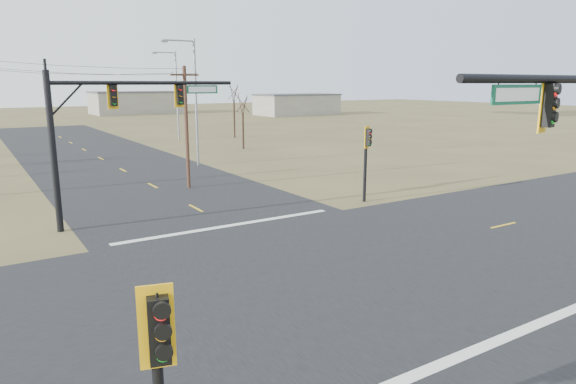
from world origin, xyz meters
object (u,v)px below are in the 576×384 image
object	(u,v)px
utility_pole_near	(187,125)
streetlight_b	(175,91)
bare_tree_d	(234,91)
mast_arm_far	(111,116)
pedestal_signal_sw	(159,356)
pedestal_signal_ne	(367,147)
bare_tree_c	(243,103)
streetlight_a	(193,96)

from	to	relation	value
utility_pole_near	streetlight_b	distance (m)	32.23
bare_tree_d	streetlight_b	bearing A→B (deg)	168.72
mast_arm_far	bare_tree_d	xyz separation A→B (m)	(24.58, 35.67, 0.52)
pedestal_signal_sw	utility_pole_near	bearing A→B (deg)	82.98
mast_arm_far	bare_tree_d	world-z (taller)	mast_arm_far
pedestal_signal_ne	pedestal_signal_sw	distance (m)	24.82
pedestal_signal_ne	utility_pole_near	xyz separation A→B (m)	(-7.66, 9.89, 0.99)
pedestal_signal_sw	utility_pole_near	size ratio (longest dim) A/B	0.51
bare_tree_c	pedestal_signal_sw	bearing A→B (deg)	-118.84
mast_arm_far	pedestal_signal_sw	size ratio (longest dim) A/B	2.25
mast_arm_far	streetlight_a	world-z (taller)	streetlight_a
mast_arm_far	streetlight_a	xyz separation A→B (m)	(10.80, 15.74, 0.52)
streetlight_a	pedestal_signal_sw	bearing A→B (deg)	-128.72
streetlight_b	bare_tree_c	world-z (taller)	streetlight_b
pedestal_signal_ne	bare_tree_d	size ratio (longest dim) A/B	0.62
mast_arm_far	bare_tree_c	distance (m)	31.46
mast_arm_far	utility_pole_near	xyz separation A→B (m)	(6.60, 6.74, -1.22)
bare_tree_d	pedestal_signal_ne	bearing A→B (deg)	-104.89
pedestal_signal_sw	utility_pole_near	distance (m)	28.60
streetlight_a	utility_pole_near	bearing A→B (deg)	-130.77
utility_pole_near	bare_tree_c	distance (m)	22.09
streetlight_b	bare_tree_d	size ratio (longest dim) A/B	1.47
pedestal_signal_ne	pedestal_signal_sw	world-z (taller)	pedestal_signal_ne
streetlight_b	pedestal_signal_ne	bearing A→B (deg)	-104.78
pedestal_signal_ne	utility_pole_near	world-z (taller)	utility_pole_near
bare_tree_c	bare_tree_d	bearing A→B (deg)	68.06
utility_pole_near	streetlight_a	size ratio (longest dim) A/B	0.77
utility_pole_near	streetlight_a	bearing A→B (deg)	64.99
pedestal_signal_ne	utility_pole_near	distance (m)	12.55
pedestal_signal_ne	streetlight_b	world-z (taller)	streetlight_b
pedestal_signal_sw	bare_tree_d	bearing A→B (deg)	77.74
pedestal_signal_ne	pedestal_signal_sw	size ratio (longest dim) A/B	1.09
pedestal_signal_ne	bare_tree_c	world-z (taller)	bare_tree_c
mast_arm_far	pedestal_signal_sw	distance (m)	20.31
mast_arm_far	utility_pole_near	bearing A→B (deg)	39.82
bare_tree_c	mast_arm_far	bearing A→B (deg)	-129.48
streetlight_a	streetlight_b	world-z (taller)	streetlight_b
streetlight_a	bare_tree_c	bearing A→B (deg)	27.11
pedestal_signal_ne	bare_tree_d	world-z (taller)	bare_tree_d
pedestal_signal_sw	pedestal_signal_ne	bearing A→B (deg)	57.09
pedestal_signal_sw	streetlight_b	size ratio (longest dim) A/B	0.39
streetlight_a	mast_arm_far	bearing A→B (deg)	-140.20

